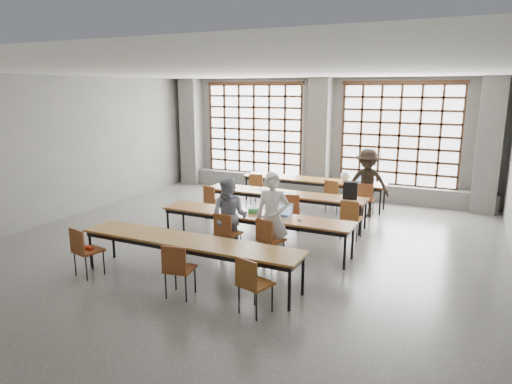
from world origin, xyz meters
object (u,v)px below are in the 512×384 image
desk_row_d (189,243)px  chair_front_right (268,236)px  chair_near_left (84,247)px  red_pouch (88,248)px  chair_front_left (226,230)px  student_back (367,183)px  green_box (254,211)px  chair_mid_right (351,215)px  chair_mid_left (213,199)px  chair_mid_centre (291,208)px  laptop_back (362,180)px  chair_back_right (365,196)px  student_female (230,217)px  desk_row_a (313,181)px  chair_back_mid (333,193)px  plastic_bag (345,176)px  chair_back_left (258,186)px  desk_row_c (255,217)px  student_male (272,218)px  chair_near_right (252,280)px  mouse (299,219)px  desk_row_b (284,195)px  chair_near_mid (178,266)px  phone (261,216)px  laptop_front (283,213)px

desk_row_d → chair_front_right: bearing=54.4°
chair_near_left → red_pouch: (0.02, 0.08, -0.04)m
chair_front_left → chair_near_left: bearing=-132.6°
student_back → green_box: 3.73m
chair_mid_right → chair_mid_left: bearing=179.9°
chair_mid_centre → laptop_back: laptop_back is taller
chair_back_right → student_female: (-1.79, -3.84, 0.23)m
chair_back_right → student_back: 0.35m
chair_mid_right → laptop_back: bearing=97.8°
red_pouch → desk_row_a: bearing=73.4°
chair_back_mid → chair_near_left: 6.45m
student_back → plastic_bag: (-0.70, 0.55, 0.01)m
chair_back_left → student_female: size_ratio=0.57×
desk_row_c → green_box: (-0.05, 0.08, 0.11)m
student_female → green_box: student_female is taller
chair_back_right → student_back: student_back is taller
student_male → laptop_back: 4.63m
chair_near_right → mouse: 2.51m
chair_near_left → desk_row_a: bearing=73.4°
chair_near_left → student_back: 6.96m
chair_front_left → mouse: chair_front_left is taller
desk_row_b → mouse: 2.38m
chair_back_left → chair_back_right: (3.00, -0.00, 0.00)m
chair_back_left → green_box: size_ratio=3.52×
desk_row_c → chair_mid_centre: size_ratio=4.55×
chair_near_mid → student_male: student_male is taller
desk_row_c → chair_back_mid: size_ratio=4.55×
desk_row_c → red_pouch: 3.17m
chair_back_mid → student_female: 3.97m
student_back → chair_near_right: bearing=-96.3°
desk_row_d → chair_front_left: bearing=89.2°
desk_row_a → chair_near_left: (-1.93, -6.48, -0.13)m
chair_back_right → student_male: student_male is taller
chair_near_mid → student_female: bearing=95.3°
chair_front_right → student_back: size_ratio=0.51×
chair_back_mid → plastic_bag: (0.12, 0.68, 0.34)m
desk_row_c → student_male: 0.80m
chair_mid_left → laptop_back: (3.06, 2.65, 0.25)m
desk_row_b → student_back: 2.21m
chair_mid_left → laptop_back: laptop_back is taller
desk_row_c → chair_front_left: 0.71m
desk_row_c → student_back: bearing=66.8°
chair_back_mid → chair_near_right: 5.88m
chair_back_right → chair_mid_left: same height
phone → laptop_front: bearing=29.2°
chair_near_left → student_female: bearing=49.1°
chair_back_right → chair_near_left: 6.84m
chair_mid_centre → chair_near_left: same height
chair_front_left → student_back: (1.80, 4.10, 0.32)m
chair_mid_centre → laptop_front: bearing=-75.8°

